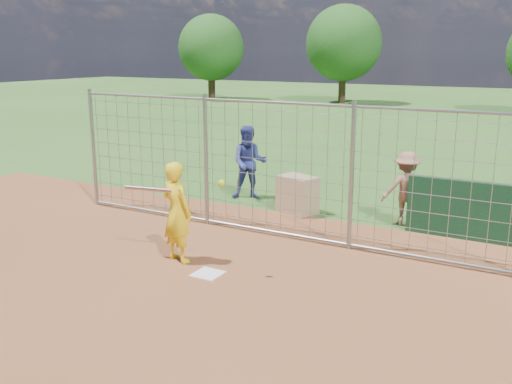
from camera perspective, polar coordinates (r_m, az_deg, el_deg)
The scene contains 10 objects.
ground at distance 9.18m, azimuth -4.12°, elevation -7.82°, with size 100.00×100.00×0.00m, color #2D591E.
infield_dirt at distance 7.12m, azimuth -17.98°, elevation -15.28°, with size 18.00×18.00×0.00m, color brown.
home_plate at distance 9.03m, azimuth -4.82°, elevation -8.16°, with size 0.43×0.43×0.02m, color silver.
dugout_wall at distance 11.15m, azimuth 21.44°, elevation -1.84°, with size 2.60×0.20×1.10m, color #11381E.
batter at distance 9.39m, azimuth -7.91°, elevation -2.00°, with size 0.61×0.40×1.68m, color yellow.
bystander_a at distance 13.30m, azimuth -0.68°, elevation 2.95°, with size 0.83×0.65×1.72m, color navy.
bystander_c at distance 11.69m, azimuth 14.77°, elevation 0.34°, with size 0.95×0.55×1.48m, color #926550.
equipment_bin at distance 12.24m, azimuth 4.17°, elevation -0.25°, with size 0.80×0.55×0.80m, color tan.
equipment_in_play at distance 9.19m, azimuth -9.06°, elevation 0.43°, with size 1.91×0.23×0.36m.
backstop_fence at distance 10.48m, azimuth 1.78°, elevation 2.16°, with size 9.08×0.08×2.60m.
Camera 1 is at (4.73, -7.09, 3.41)m, focal length 40.00 mm.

